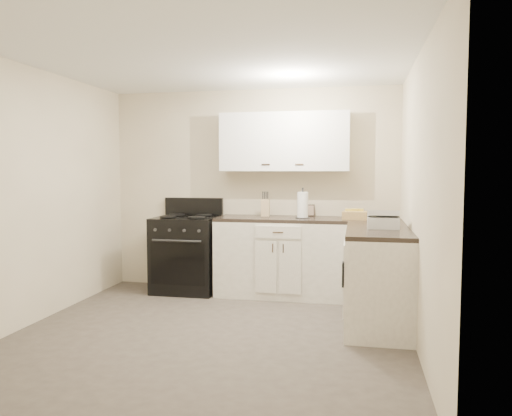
% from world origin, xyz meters
% --- Properties ---
extents(floor, '(3.60, 3.60, 0.00)m').
position_xyz_m(floor, '(0.00, 0.00, 0.00)').
color(floor, '#473F38').
rests_on(floor, ground).
extents(ceiling, '(3.60, 3.60, 0.00)m').
position_xyz_m(ceiling, '(0.00, 0.00, 2.50)').
color(ceiling, white).
rests_on(ceiling, wall_back).
extents(wall_back, '(3.60, 0.00, 3.60)m').
position_xyz_m(wall_back, '(0.00, 1.80, 1.25)').
color(wall_back, beige).
rests_on(wall_back, ground).
extents(wall_right, '(0.00, 3.60, 3.60)m').
position_xyz_m(wall_right, '(1.80, 0.00, 1.25)').
color(wall_right, beige).
rests_on(wall_right, ground).
extents(wall_left, '(0.00, 3.60, 3.60)m').
position_xyz_m(wall_left, '(-1.80, 0.00, 1.25)').
color(wall_left, beige).
rests_on(wall_left, ground).
extents(wall_front, '(3.60, 0.00, 3.60)m').
position_xyz_m(wall_front, '(0.00, -1.80, 1.25)').
color(wall_front, beige).
rests_on(wall_front, ground).
extents(base_cabinets_back, '(1.55, 0.60, 0.90)m').
position_xyz_m(base_cabinets_back, '(0.43, 1.50, 0.45)').
color(base_cabinets_back, white).
rests_on(base_cabinets_back, floor).
extents(base_cabinets_right, '(0.60, 1.90, 0.90)m').
position_xyz_m(base_cabinets_right, '(1.50, 0.85, 0.45)').
color(base_cabinets_right, white).
rests_on(base_cabinets_right, floor).
extents(countertop_back, '(1.55, 0.60, 0.04)m').
position_xyz_m(countertop_back, '(0.43, 1.50, 0.92)').
color(countertop_back, black).
rests_on(countertop_back, base_cabinets_back).
extents(countertop_right, '(0.60, 1.90, 0.04)m').
position_xyz_m(countertop_right, '(1.50, 0.85, 0.92)').
color(countertop_right, black).
rests_on(countertop_right, base_cabinets_right).
extents(upper_cabinets, '(1.55, 0.30, 0.70)m').
position_xyz_m(upper_cabinets, '(0.43, 1.65, 1.84)').
color(upper_cabinets, white).
rests_on(upper_cabinets, wall_back).
extents(stove, '(0.77, 0.65, 0.93)m').
position_xyz_m(stove, '(-0.77, 1.48, 0.46)').
color(stove, black).
rests_on(stove, floor).
extents(knife_block, '(0.10, 0.09, 0.21)m').
position_xyz_m(knife_block, '(0.20, 1.60, 1.05)').
color(knife_block, tan).
rests_on(knife_block, countertop_back).
extents(paper_towel, '(0.13, 0.13, 0.31)m').
position_xyz_m(paper_towel, '(0.67, 1.46, 1.09)').
color(paper_towel, white).
rests_on(paper_towel, countertop_back).
extents(soap_bottle, '(0.07, 0.07, 0.17)m').
position_xyz_m(soap_bottle, '(0.66, 1.49, 1.03)').
color(soap_bottle, green).
rests_on(soap_bottle, countertop_back).
extents(picture_frame, '(0.12, 0.07, 0.14)m').
position_xyz_m(picture_frame, '(0.73, 1.73, 1.01)').
color(picture_frame, black).
rests_on(picture_frame, countertop_back).
extents(wicker_basket, '(0.29, 0.21, 0.09)m').
position_xyz_m(wicker_basket, '(1.27, 1.43, 0.99)').
color(wicker_basket, tan).
rests_on(wicker_basket, countertop_right).
extents(countertop_grill, '(0.30, 0.28, 0.11)m').
position_xyz_m(countertop_grill, '(1.54, 0.61, 0.99)').
color(countertop_grill, silver).
rests_on(countertop_grill, countertop_right).
extents(glass_jar, '(0.09, 0.09, 0.15)m').
position_xyz_m(glass_jar, '(1.46, 0.64, 1.01)').
color(glass_jar, silver).
rests_on(glass_jar, countertop_right).
extents(oven_mitt_near, '(0.02, 0.13, 0.23)m').
position_xyz_m(oven_mitt_near, '(1.18, 0.30, 0.54)').
color(oven_mitt_near, black).
rests_on(oven_mitt_near, base_cabinets_right).
extents(oven_mitt_far, '(0.02, 0.14, 0.24)m').
position_xyz_m(oven_mitt_far, '(1.18, 0.67, 0.46)').
color(oven_mitt_far, black).
rests_on(oven_mitt_far, base_cabinets_right).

